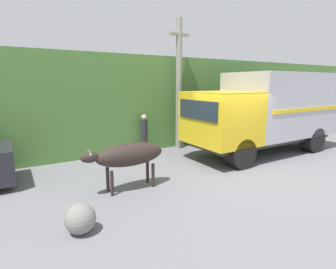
% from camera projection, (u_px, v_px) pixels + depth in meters
% --- Properties ---
extents(ground_plane, '(60.00, 60.00, 0.00)m').
position_uv_depth(ground_plane, '(236.00, 169.00, 8.75)').
color(ground_plane, slate).
extents(hillside_embankment, '(32.00, 6.00, 3.95)m').
position_uv_depth(hillside_embankment, '(145.00, 99.00, 14.09)').
color(hillside_embankment, '#4C7A38').
rests_on(hillside_embankment, ground_plane).
extents(cargo_truck, '(6.76, 2.42, 3.24)m').
position_uv_depth(cargo_truck, '(268.00, 110.00, 10.59)').
color(cargo_truck, '#2D2D2D').
rests_on(cargo_truck, ground_plane).
extents(brown_cow, '(2.24, 0.62, 1.28)m').
position_uv_depth(brown_cow, '(129.00, 155.00, 6.94)').
color(brown_cow, '#2D231E').
rests_on(brown_cow, ground_plane).
extents(pedestrian_on_hill, '(0.30, 0.30, 1.60)m').
position_uv_depth(pedestrian_on_hill, '(144.00, 132.00, 10.61)').
color(pedestrian_on_hill, '#38332D').
rests_on(pedestrian_on_hill, ground_plane).
extents(utility_pole, '(0.90, 0.25, 5.45)m').
position_uv_depth(utility_pole, '(179.00, 83.00, 11.07)').
color(utility_pole, gray).
rests_on(utility_pole, ground_plane).
extents(roadside_rock, '(0.59, 0.59, 0.59)m').
position_uv_depth(roadside_rock, '(80.00, 219.00, 4.99)').
color(roadside_rock, gray).
rests_on(roadside_rock, ground_plane).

